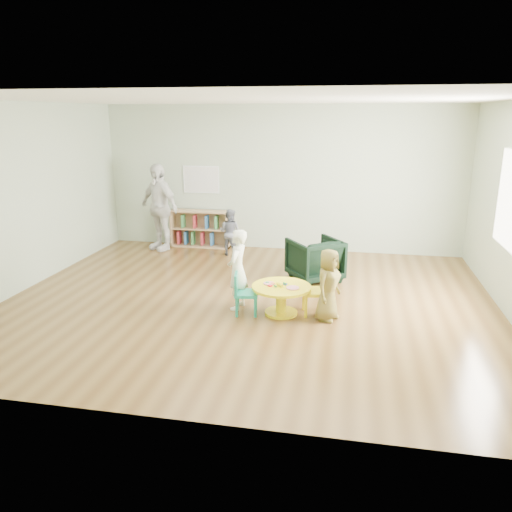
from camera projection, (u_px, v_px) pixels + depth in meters
The scene contains 11 objects.
room at pixel (249, 169), 6.73m from camera, with size 7.10×7.00×2.80m.
activity_table at pixel (281, 294), 6.70m from camera, with size 0.80×0.80×0.44m.
kid_chair_left at pixel (243, 292), 6.70m from camera, with size 0.36×0.36×0.58m.
kid_chair_right at pixel (319, 290), 6.69m from camera, with size 0.40×0.40×0.63m.
bookshelf at pixel (200, 229), 10.15m from camera, with size 1.20×0.30×0.75m.
alphabet_poster at pixel (201, 179), 9.99m from camera, with size 0.74×0.01×0.54m.
armchair at pixel (315, 259), 8.07m from camera, with size 0.74×0.76×0.69m, color black.
child_left at pixel (238, 270), 6.83m from camera, with size 0.41×0.27×1.12m, color white.
child_right at pixel (328, 285), 6.47m from camera, with size 0.47×0.30×0.96m, color gold.
toddler at pixel (230, 232), 9.49m from camera, with size 0.43×0.34×0.89m, color #161F39.
adult_caretaker at pixel (159, 207), 9.80m from camera, with size 1.00×0.42×1.70m, color white.
Camera 1 is at (1.40, -6.65, 2.61)m, focal length 35.00 mm.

